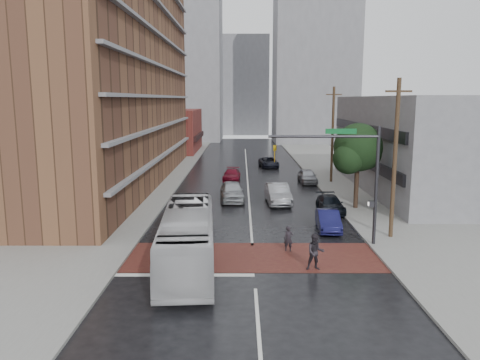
{
  "coord_description": "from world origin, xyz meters",
  "views": [
    {
      "loc": [
        -0.65,
        -24.6,
        8.73
      ],
      "look_at": [
        -0.75,
        5.58,
        3.5
      ],
      "focal_mm": 35.0,
      "sensor_mm": 36.0,
      "label": 1
    }
  ],
  "objects_px": {
    "suv_travel": "(269,162)",
    "car_parked_near": "(328,220)",
    "pedestrian_a": "(288,239)",
    "car_travel_b": "(278,194)",
    "car_parked_far": "(307,176)",
    "transit_bus": "(188,238)",
    "car_travel_a": "(232,191)",
    "car_parked_mid": "(330,204)",
    "car_travel_c": "(232,175)",
    "pedestrian_b": "(315,252)"
  },
  "relations": [
    {
      "from": "suv_travel",
      "to": "car_parked_far",
      "type": "bearing_deg",
      "value": -79.96
    },
    {
      "from": "pedestrian_b",
      "to": "suv_travel",
      "type": "height_order",
      "value": "pedestrian_b"
    },
    {
      "from": "transit_bus",
      "to": "car_parked_near",
      "type": "distance_m",
      "value": 11.16
    },
    {
      "from": "car_travel_a",
      "to": "car_travel_b",
      "type": "relative_size",
      "value": 0.96
    },
    {
      "from": "pedestrian_a",
      "to": "car_parked_far",
      "type": "bearing_deg",
      "value": 82.1
    },
    {
      "from": "car_parked_mid",
      "to": "car_parked_far",
      "type": "bearing_deg",
      "value": 88.56
    },
    {
      "from": "car_travel_a",
      "to": "car_travel_c",
      "type": "height_order",
      "value": "car_travel_a"
    },
    {
      "from": "car_parked_near",
      "to": "car_parked_mid",
      "type": "relative_size",
      "value": 0.94
    },
    {
      "from": "pedestrian_a",
      "to": "pedestrian_b",
      "type": "distance_m",
      "value": 3.2
    },
    {
      "from": "car_travel_a",
      "to": "car_parked_far",
      "type": "height_order",
      "value": "car_travel_a"
    },
    {
      "from": "transit_bus",
      "to": "car_travel_c",
      "type": "xyz_separation_m",
      "value": [
        1.76,
        26.49,
        -0.93
      ]
    },
    {
      "from": "pedestrian_a",
      "to": "car_parked_far",
      "type": "xyz_separation_m",
      "value": [
        4.23,
        22.49,
        -0.01
      ]
    },
    {
      "from": "car_travel_b",
      "to": "car_travel_a",
      "type": "bearing_deg",
      "value": 160.35
    },
    {
      "from": "pedestrian_b",
      "to": "car_parked_mid",
      "type": "bearing_deg",
      "value": 74.2
    },
    {
      "from": "pedestrian_a",
      "to": "pedestrian_b",
      "type": "bearing_deg",
      "value": -67.36
    },
    {
      "from": "pedestrian_b",
      "to": "car_travel_a",
      "type": "height_order",
      "value": "pedestrian_b"
    },
    {
      "from": "transit_bus",
      "to": "car_parked_near",
      "type": "bearing_deg",
      "value": 34.6
    },
    {
      "from": "car_parked_far",
      "to": "pedestrian_b",
      "type": "bearing_deg",
      "value": -98.87
    },
    {
      "from": "car_travel_c",
      "to": "suv_travel",
      "type": "bearing_deg",
      "value": 68.72
    },
    {
      "from": "pedestrian_b",
      "to": "car_travel_c",
      "type": "height_order",
      "value": "pedestrian_b"
    },
    {
      "from": "transit_bus",
      "to": "car_parked_far",
      "type": "bearing_deg",
      "value": 64.48
    },
    {
      "from": "car_travel_a",
      "to": "car_parked_mid",
      "type": "distance_m",
      "value": 8.78
    },
    {
      "from": "pedestrian_b",
      "to": "suv_travel",
      "type": "bearing_deg",
      "value": 88.61
    },
    {
      "from": "pedestrian_a",
      "to": "pedestrian_b",
      "type": "height_order",
      "value": "pedestrian_b"
    },
    {
      "from": "pedestrian_a",
      "to": "car_parked_mid",
      "type": "relative_size",
      "value": 0.34
    },
    {
      "from": "car_parked_far",
      "to": "car_travel_a",
      "type": "bearing_deg",
      "value": -133.24
    },
    {
      "from": "transit_bus",
      "to": "pedestrian_a",
      "type": "xyz_separation_m",
      "value": [
        5.55,
        2.51,
        -0.81
      ]
    },
    {
      "from": "suv_travel",
      "to": "pedestrian_a",
      "type": "bearing_deg",
      "value": -97.92
    },
    {
      "from": "car_travel_b",
      "to": "car_travel_c",
      "type": "bearing_deg",
      "value": 106.26
    },
    {
      "from": "car_travel_b",
      "to": "car_parked_mid",
      "type": "relative_size",
      "value": 1.19
    },
    {
      "from": "car_travel_a",
      "to": "car_parked_far",
      "type": "relative_size",
      "value": 1.16
    },
    {
      "from": "car_parked_mid",
      "to": "pedestrian_a",
      "type": "bearing_deg",
      "value": -115.2
    },
    {
      "from": "car_parked_mid",
      "to": "car_parked_far",
      "type": "relative_size",
      "value": 1.02
    },
    {
      "from": "car_parked_near",
      "to": "transit_bus",
      "type": "bearing_deg",
      "value": -137.81
    },
    {
      "from": "transit_bus",
      "to": "pedestrian_b",
      "type": "xyz_separation_m",
      "value": [
        6.64,
        -0.5,
        -0.6
      ]
    },
    {
      "from": "transit_bus",
      "to": "car_parked_near",
      "type": "relative_size",
      "value": 2.73
    },
    {
      "from": "pedestrian_a",
      "to": "car_travel_a",
      "type": "height_order",
      "value": "car_travel_a"
    },
    {
      "from": "car_parked_near",
      "to": "car_travel_a",
      "type": "bearing_deg",
      "value": 129.45
    },
    {
      "from": "car_travel_b",
      "to": "car_parked_near",
      "type": "xyz_separation_m",
      "value": [
        2.78,
        -8.08,
        -0.18
      ]
    },
    {
      "from": "car_travel_a",
      "to": "suv_travel",
      "type": "height_order",
      "value": "car_travel_a"
    },
    {
      "from": "pedestrian_b",
      "to": "car_travel_c",
      "type": "bearing_deg",
      "value": 98.43
    },
    {
      "from": "car_parked_mid",
      "to": "suv_travel",
      "type": "bearing_deg",
      "value": 96.56
    },
    {
      "from": "pedestrian_a",
      "to": "car_parked_near",
      "type": "bearing_deg",
      "value": 57.72
    },
    {
      "from": "car_travel_a",
      "to": "transit_bus",
      "type": "bearing_deg",
      "value": -101.2
    },
    {
      "from": "pedestrian_b",
      "to": "car_travel_c",
      "type": "distance_m",
      "value": 27.43
    },
    {
      "from": "car_travel_b",
      "to": "car_parked_near",
      "type": "distance_m",
      "value": 8.54
    },
    {
      "from": "pedestrian_b",
      "to": "car_travel_a",
      "type": "bearing_deg",
      "value": 103.75
    },
    {
      "from": "suv_travel",
      "to": "car_parked_near",
      "type": "height_order",
      "value": "car_parked_near"
    },
    {
      "from": "pedestrian_b",
      "to": "car_travel_b",
      "type": "relative_size",
      "value": 0.37
    },
    {
      "from": "suv_travel",
      "to": "car_parked_mid",
      "type": "bearing_deg",
      "value": -88.57
    }
  ]
}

